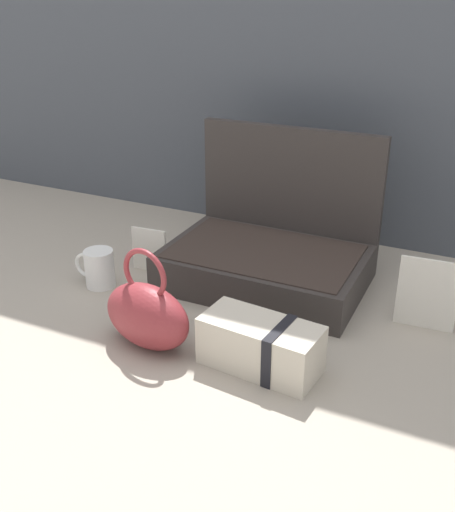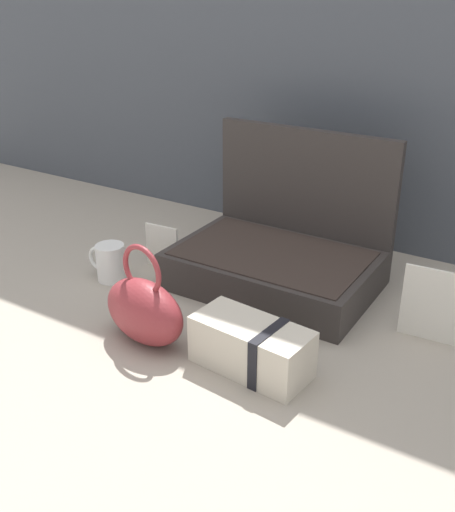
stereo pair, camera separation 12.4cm
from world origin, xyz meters
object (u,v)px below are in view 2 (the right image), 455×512
(cream_toiletry_bag, at_px, (253,347))
(poster_card_right, at_px, (162,247))
(teal_pouch_handbag, at_px, (144,310))
(coffee_mug, at_px, (110,262))
(open_suitcase, at_px, (279,253))
(info_card_left, at_px, (432,305))

(cream_toiletry_bag, distance_m, poster_card_right, 0.50)
(teal_pouch_handbag, distance_m, coffee_mug, 0.31)
(teal_pouch_handbag, bearing_deg, open_suitcase, 74.15)
(open_suitcase, xyz_separation_m, coffee_mug, (-0.36, -0.21, -0.03))
(teal_pouch_handbag, bearing_deg, coffee_mug, 145.38)
(teal_pouch_handbag, relative_size, info_card_left, 1.36)
(cream_toiletry_bag, distance_m, coffee_mug, 0.51)
(teal_pouch_handbag, height_order, poster_card_right, teal_pouch_handbag)
(cream_toiletry_bag, relative_size, poster_card_right, 2.07)
(cream_toiletry_bag, bearing_deg, info_card_left, 47.96)
(teal_pouch_handbag, xyz_separation_m, cream_toiletry_bag, (0.24, 0.03, -0.02))
(cream_toiletry_bag, xyz_separation_m, coffee_mug, (-0.49, 0.14, -0.00))
(teal_pouch_handbag, distance_m, cream_toiletry_bag, 0.24)
(open_suitcase, bearing_deg, coffee_mug, -149.67)
(coffee_mug, bearing_deg, cream_toiletry_bag, -16.44)
(open_suitcase, distance_m, cream_toiletry_bag, 0.38)
(coffee_mug, height_order, info_card_left, info_card_left)
(poster_card_right, bearing_deg, open_suitcase, 12.66)
(coffee_mug, bearing_deg, info_card_left, 10.78)
(teal_pouch_handbag, relative_size, cream_toiletry_bag, 0.91)
(coffee_mug, bearing_deg, poster_card_right, 61.33)
(info_card_left, relative_size, poster_card_right, 1.39)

